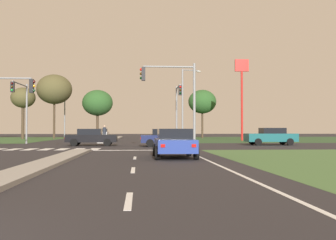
{
  "coord_description": "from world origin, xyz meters",
  "views": [
    {
      "loc": [
        3.7,
        -4.45,
        1.41
      ],
      "look_at": [
        5.97,
        26.55,
        2.17
      ],
      "focal_mm": 42.62,
      "sensor_mm": 36.0,
      "label": 1
    }
  ],
  "objects_px": {
    "fastfood_pole_sign": "(242,81)",
    "treeline_fourth": "(98,103)",
    "car_blue_second": "(174,143)",
    "car_navy_third": "(165,137)",
    "car_teal_near": "(271,136)",
    "traffic_signal_far_right": "(178,104)",
    "treeline_second": "(23,98)",
    "traffic_signal_far_left": "(22,101)",
    "street_lamp_third": "(184,101)",
    "car_silver_fifth": "(102,133)",
    "pedestrian_at_median": "(104,132)",
    "treeline_third": "(54,89)",
    "car_black_fourth": "(91,137)",
    "treeline_fifth": "(202,102)",
    "street_lamp_fourth": "(64,106)",
    "traffic_signal_near_right": "(176,91)"
  },
  "relations": [
    {
      "from": "fastfood_pole_sign",
      "to": "treeline_fourth",
      "type": "distance_m",
      "value": 22.5
    },
    {
      "from": "car_blue_second",
      "to": "car_navy_third",
      "type": "relative_size",
      "value": 1.05
    },
    {
      "from": "car_teal_near",
      "to": "traffic_signal_far_right",
      "type": "distance_m",
      "value": 9.64
    },
    {
      "from": "treeline_second",
      "to": "treeline_fourth",
      "type": "distance_m",
      "value": 11.33
    },
    {
      "from": "traffic_signal_far_right",
      "to": "car_blue_second",
      "type": "bearing_deg",
      "value": -96.15
    },
    {
      "from": "traffic_signal_far_left",
      "to": "street_lamp_third",
      "type": "relative_size",
      "value": 0.69
    },
    {
      "from": "car_silver_fifth",
      "to": "pedestrian_at_median",
      "type": "distance_m",
      "value": 24.32
    },
    {
      "from": "car_blue_second",
      "to": "treeline_third",
      "type": "bearing_deg",
      "value": 108.91
    },
    {
      "from": "car_navy_third",
      "to": "pedestrian_at_median",
      "type": "distance_m",
      "value": 11.11
    },
    {
      "from": "car_black_fourth",
      "to": "car_silver_fifth",
      "type": "relative_size",
      "value": 1.04
    },
    {
      "from": "car_teal_near",
      "to": "traffic_signal_far_right",
      "type": "height_order",
      "value": "traffic_signal_far_right"
    },
    {
      "from": "fastfood_pole_sign",
      "to": "treeline_fifth",
      "type": "xyz_separation_m",
      "value": [
        -2.82,
        15.13,
        -1.73
      ]
    },
    {
      "from": "car_black_fourth",
      "to": "street_lamp_fourth",
      "type": "xyz_separation_m",
      "value": [
        -8.6,
        33.8,
        4.76
      ]
    },
    {
      "from": "traffic_signal_far_right",
      "to": "treeline_third",
      "type": "bearing_deg",
      "value": 125.06
    },
    {
      "from": "car_teal_near",
      "to": "treeline_third",
      "type": "relative_size",
      "value": 0.45
    },
    {
      "from": "car_blue_second",
      "to": "traffic_signal_near_right",
      "type": "xyz_separation_m",
      "value": [
        0.8,
        7.87,
        3.38
      ]
    },
    {
      "from": "traffic_signal_far_right",
      "to": "car_black_fourth",
      "type": "bearing_deg",
      "value": -152.4
    },
    {
      "from": "car_black_fourth",
      "to": "treeline_fifth",
      "type": "xyz_separation_m",
      "value": [
        14.84,
        31.03,
        5.35
      ]
    },
    {
      "from": "street_lamp_fourth",
      "to": "fastfood_pole_sign",
      "type": "bearing_deg",
      "value": -34.29
    },
    {
      "from": "street_lamp_third",
      "to": "treeline_fourth",
      "type": "distance_m",
      "value": 18.28
    },
    {
      "from": "treeline_fourth",
      "to": "traffic_signal_near_right",
      "type": "bearing_deg",
      "value": -75.24
    },
    {
      "from": "car_black_fourth",
      "to": "street_lamp_fourth",
      "type": "relative_size",
      "value": 0.45
    },
    {
      "from": "fastfood_pole_sign",
      "to": "car_blue_second",
      "type": "bearing_deg",
      "value": -110.46
    },
    {
      "from": "car_silver_fifth",
      "to": "treeline_third",
      "type": "bearing_deg",
      "value": 20.74
    },
    {
      "from": "car_black_fourth",
      "to": "pedestrian_at_median",
      "type": "bearing_deg",
      "value": 176.23
    },
    {
      "from": "car_teal_near",
      "to": "treeline_fourth",
      "type": "relative_size",
      "value": 0.61
    },
    {
      "from": "treeline_second",
      "to": "street_lamp_fourth",
      "type": "bearing_deg",
      "value": 55.57
    },
    {
      "from": "car_teal_near",
      "to": "traffic_signal_near_right",
      "type": "bearing_deg",
      "value": 129.88
    },
    {
      "from": "pedestrian_at_median",
      "to": "treeline_fifth",
      "type": "distance_m",
      "value": 27.97
    },
    {
      "from": "traffic_signal_near_right",
      "to": "fastfood_pole_sign",
      "type": "xyz_separation_m",
      "value": [
        10.91,
        23.52,
        3.72
      ]
    },
    {
      "from": "traffic_signal_near_right",
      "to": "pedestrian_at_median",
      "type": "height_order",
      "value": "traffic_signal_near_right"
    },
    {
      "from": "car_navy_third",
      "to": "traffic_signal_far_right",
      "type": "height_order",
      "value": "traffic_signal_far_right"
    },
    {
      "from": "car_black_fourth",
      "to": "treeline_fourth",
      "type": "distance_m",
      "value": 26.77
    },
    {
      "from": "pedestrian_at_median",
      "to": "fastfood_pole_sign",
      "type": "distance_m",
      "value": 20.22
    },
    {
      "from": "traffic_signal_far_right",
      "to": "street_lamp_fourth",
      "type": "bearing_deg",
      "value": 119.41
    },
    {
      "from": "traffic_signal_near_right",
      "to": "street_lamp_third",
      "type": "xyz_separation_m",
      "value": [
        2.89,
        19.95,
        0.79
      ]
    },
    {
      "from": "car_black_fourth",
      "to": "traffic_signal_near_right",
      "type": "xyz_separation_m",
      "value": [
        6.75,
        -7.63,
        3.36
      ]
    },
    {
      "from": "traffic_signal_far_right",
      "to": "treeline_second",
      "type": "distance_m",
      "value": 31.2
    },
    {
      "from": "street_lamp_fourth",
      "to": "pedestrian_at_median",
      "type": "relative_size",
      "value": 5.66
    },
    {
      "from": "car_black_fourth",
      "to": "treeline_third",
      "type": "height_order",
      "value": "treeline_third"
    },
    {
      "from": "car_navy_third",
      "to": "treeline_third",
      "type": "height_order",
      "value": "treeline_third"
    },
    {
      "from": "traffic_signal_far_right",
      "to": "treeline_fourth",
      "type": "distance_m",
      "value": 24.35
    },
    {
      "from": "fastfood_pole_sign",
      "to": "treeline_second",
      "type": "xyz_separation_m",
      "value": [
        -31.14,
        10.78,
        -1.63
      ]
    },
    {
      "from": "car_silver_fifth",
      "to": "pedestrian_at_median",
      "type": "bearing_deg",
      "value": 95.73
    },
    {
      "from": "treeline_third",
      "to": "street_lamp_fourth",
      "type": "bearing_deg",
      "value": 82.07
    },
    {
      "from": "pedestrian_at_median",
      "to": "treeline_second",
      "type": "height_order",
      "value": "treeline_second"
    },
    {
      "from": "treeline_fifth",
      "to": "car_black_fourth",
      "type": "bearing_deg",
      "value": -115.57
    },
    {
      "from": "treeline_third",
      "to": "car_navy_third",
      "type": "bearing_deg",
      "value": -63.12
    },
    {
      "from": "traffic_signal_near_right",
      "to": "traffic_signal_far_left",
      "type": "relative_size",
      "value": 1.01
    },
    {
      "from": "car_teal_near",
      "to": "street_lamp_third",
      "type": "relative_size",
      "value": 0.53
    }
  ]
}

